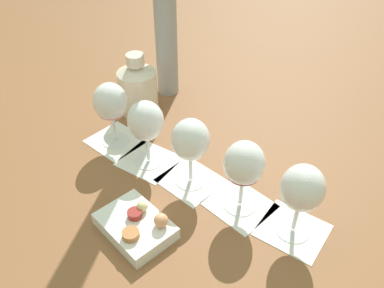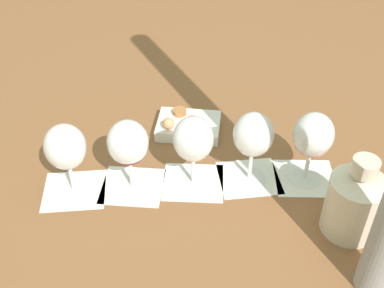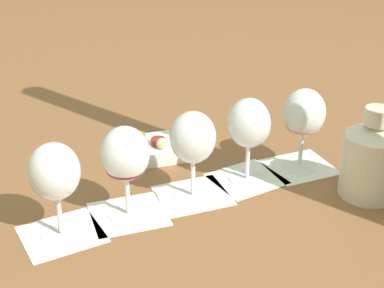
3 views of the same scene
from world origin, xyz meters
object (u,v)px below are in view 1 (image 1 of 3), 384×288
Objects in this scene: ceramic_vase at (138,87)px; wine_glass_4 at (302,191)px; wine_glass_1 at (146,124)px; wine_glass_3 at (244,166)px; wine_glass_0 at (111,105)px; wine_glass_2 at (189,142)px; snack_dish at (136,225)px.

wine_glass_4 is at bearing 4.77° from ceramic_vase.
wine_glass_1 and wine_glass_3 have the same top height.
wine_glass_0 is at bearing -160.39° from wine_glass_4.
wine_glass_1 is at bearing -158.99° from wine_glass_3.
ceramic_vase reaches higher than wine_glass_1.
wine_glass_0 is at bearing -160.95° from wine_glass_3.
wine_glass_4 is at bearing 21.11° from wine_glass_1.
ceramic_vase reaches higher than wine_glass_4.
wine_glass_0 is 0.45m from wine_glass_4.
ceramic_vase is (-0.29, 0.04, -0.03)m from wine_glass_2.
wine_glass_4 is (0.43, 0.15, -0.00)m from wine_glass_0.
wine_glass_1 is at bearing -157.95° from wine_glass_2.
wine_glass_0 is at bearing -52.59° from ceramic_vase.
wine_glass_0 is 0.34m from wine_glass_3.
wine_glass_0 is 0.11m from wine_glass_1.
wine_glass_2 reaches higher than snack_dish.
snack_dish is at bearing -18.05° from wine_glass_0.
wine_glass_1 is (0.11, 0.03, 0.00)m from wine_glass_0.
wine_glass_1 and wine_glass_4 have the same top height.
wine_glass_0 and wine_glass_1 have the same top height.
wine_glass_0 is at bearing 161.95° from snack_dish.
snack_dish is at bearing -123.96° from wine_glass_4.
ceramic_vase is (-0.51, -0.04, -0.03)m from wine_glass_4.
wine_glass_3 is at bearing 74.03° from snack_dish.
wine_glass_2 is (0.21, 0.07, -0.00)m from wine_glass_0.
wine_glass_3 is at bearing 0.29° from ceramic_vase.
ceramic_vase reaches higher than wine_glass_0.
ceramic_vase is 1.06× the size of snack_dish.
wine_glass_0 is at bearing -161.52° from wine_glass_2.
wine_glass_1 is 1.01× the size of snack_dish.
wine_glass_2 is at bearing 110.42° from snack_dish.
wine_glass_3 is at bearing 21.01° from wine_glass_1.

